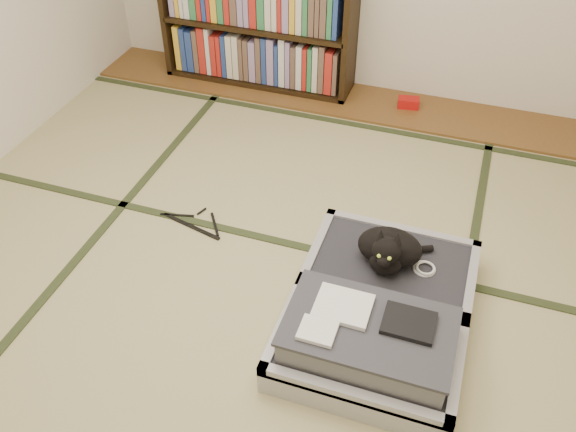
% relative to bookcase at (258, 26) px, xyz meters
% --- Properties ---
extents(floor, '(4.50, 4.50, 0.00)m').
position_rel_bookcase_xyz_m(floor, '(0.77, -2.07, -0.45)').
color(floor, tan).
rests_on(floor, ground).
extents(wood_strip, '(4.00, 0.50, 0.02)m').
position_rel_bookcase_xyz_m(wood_strip, '(0.77, -0.07, -0.44)').
color(wood_strip, brown).
rests_on(wood_strip, ground).
extents(red_item, '(0.16, 0.11, 0.07)m').
position_rel_bookcase_xyz_m(red_item, '(1.17, -0.04, -0.40)').
color(red_item, '#B7100E').
rests_on(red_item, wood_strip).
extents(room_shell, '(4.50, 4.50, 4.50)m').
position_rel_bookcase_xyz_m(room_shell, '(0.77, -2.07, 1.01)').
color(room_shell, white).
rests_on(room_shell, ground).
extents(tatami_borders, '(4.00, 4.50, 0.01)m').
position_rel_bookcase_xyz_m(tatami_borders, '(0.77, -1.57, -0.45)').
color(tatami_borders, '#2D381E').
rests_on(tatami_borders, ground).
extents(bookcase, '(1.43, 0.33, 0.92)m').
position_rel_bookcase_xyz_m(bookcase, '(0.00, 0.00, 0.00)').
color(bookcase, black).
rests_on(bookcase, wood_strip).
extents(suitcase, '(0.82, 1.09, 0.32)m').
position_rel_bookcase_xyz_m(suitcase, '(1.39, -2.10, -0.34)').
color(suitcase, '#9D9EA2').
rests_on(suitcase, floor).
extents(cat, '(0.36, 0.37, 0.29)m').
position_rel_bookcase_xyz_m(cat, '(1.37, -1.81, -0.18)').
color(cat, black).
rests_on(cat, suitcase).
extents(cable_coil, '(0.11, 0.11, 0.03)m').
position_rel_bookcase_xyz_m(cable_coil, '(1.55, -1.79, -0.28)').
color(cable_coil, white).
rests_on(cable_coil, suitcase).
extents(hanger, '(0.41, 0.23, 0.01)m').
position_rel_bookcase_xyz_m(hanger, '(0.24, -1.68, -0.44)').
color(hanger, black).
rests_on(hanger, floor).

